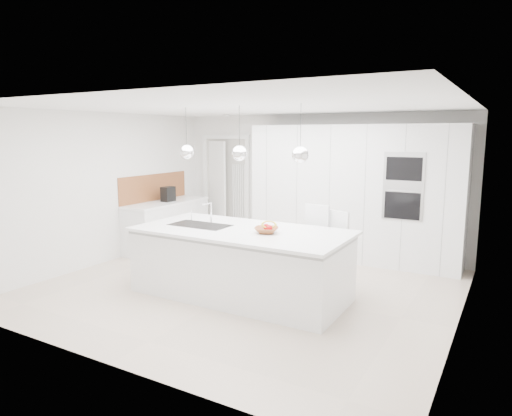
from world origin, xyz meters
The scene contains 26 objects.
floor centered at (0.00, 0.00, 0.00)m, with size 5.50×5.50×0.00m, color beige.
wall_back centered at (0.00, 2.50, 1.25)m, with size 5.50×5.50×0.00m, color white.
wall_left centered at (-2.75, 0.00, 1.25)m, with size 5.00×5.00×0.00m, color white.
ceiling centered at (0.00, 0.00, 2.50)m, with size 5.50×5.50×0.00m, color white.
tall_cabinets centered at (0.80, 2.20, 1.15)m, with size 3.60×0.60×2.30m, color white.
oven_stack centered at (1.70, 1.89, 1.35)m, with size 0.62×0.04×1.05m, color #A5A5A8, non-canonical shape.
doorway_frame centered at (-1.95, 2.47, 1.02)m, with size 1.11×0.08×2.13m, color white, non-canonical shape.
hallway_door centered at (-2.20, 2.42, 1.00)m, with size 0.82×0.04×2.00m, color white.
radiator centered at (-1.63, 2.46, 0.85)m, with size 0.32×0.04×1.40m, color white, non-canonical shape.
left_base_cabinets centered at (-2.45, 1.20, 0.43)m, with size 0.60×1.80×0.86m, color white.
left_worktop centered at (-2.45, 1.20, 0.88)m, with size 0.62×1.82×0.04m, color white.
oak_backsplash centered at (-2.74, 1.20, 1.15)m, with size 0.02×1.80×0.50m, color brown.
island_base centered at (0.10, -0.30, 0.43)m, with size 2.80×1.20×0.86m, color white.
island_worktop centered at (0.10, -0.25, 0.88)m, with size 2.84×1.40×0.04m, color white.
island_sink centered at (-0.55, -0.30, 0.82)m, with size 0.84×0.44×0.18m, color #3F3F42, non-canonical shape.
island_tap centered at (-0.50, -0.10, 1.05)m, with size 0.02×0.02×0.30m, color white.
pendant_left centered at (-0.75, -0.30, 1.90)m, with size 0.20×0.20×0.20m, color white.
pendant_mid centered at (0.10, -0.30, 1.90)m, with size 0.20×0.20×0.20m, color white.
pendant_right centered at (0.95, -0.30, 1.90)m, with size 0.20×0.20×0.20m, color white.
fruit_bowl centered at (0.49, -0.29, 0.94)m, with size 0.31×0.31×0.08m, color brown.
espresso_machine centered at (-2.43, 1.23, 1.04)m, with size 0.17×0.26×0.28m, color black.
bar_stool_left centered at (0.80, 0.50, 0.58)m, with size 0.38×0.53×1.15m, color white, non-canonical shape.
bar_stool_right centered at (1.12, 0.51, 0.55)m, with size 0.36×0.50×1.09m, color white, non-canonical shape.
apple_a centered at (0.46, -0.23, 0.97)m, with size 0.08×0.08×0.08m, color red.
apple_b centered at (0.54, -0.30, 0.97)m, with size 0.08×0.08×0.08m, color red.
banana_bunch centered at (0.53, -0.29, 1.01)m, with size 0.20×0.20×0.03m, color yellow.
Camera 1 is at (3.19, -5.28, 2.14)m, focal length 32.00 mm.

